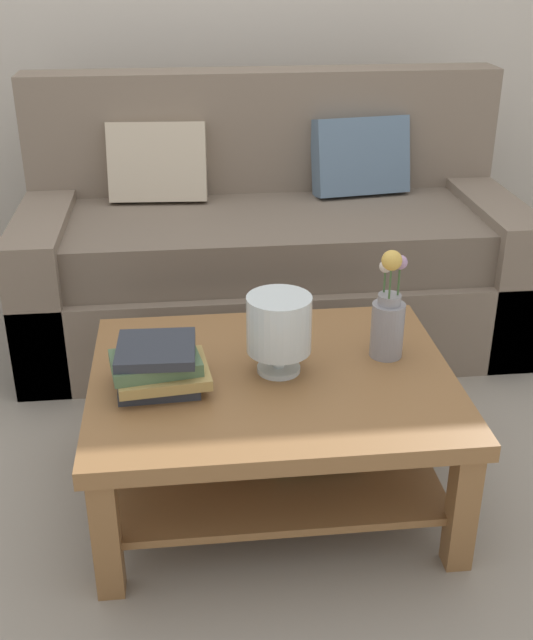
% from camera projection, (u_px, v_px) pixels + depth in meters
% --- Properties ---
extents(ground_plane, '(10.00, 10.00, 0.00)m').
position_uv_depth(ground_plane, '(253.00, 431.00, 2.76)').
color(ground_plane, gray).
extents(couch, '(2.01, 0.90, 1.06)m').
position_uv_depth(couch, '(270.00, 250.00, 3.33)').
color(couch, '#7A6B5B').
rests_on(couch, ground).
extents(coffee_table, '(1.04, 0.84, 0.42)m').
position_uv_depth(coffee_table, '(274.00, 408.00, 2.32)').
color(coffee_table, olive).
rests_on(coffee_table, ground).
extents(book_stack_main, '(0.29, 0.24, 0.13)m').
position_uv_depth(book_stack_main, '(158.00, 367.00, 2.18)').
color(book_stack_main, '#2D333D').
rests_on(book_stack_main, coffee_table).
extents(glass_hurricane_vase, '(0.19, 0.19, 0.23)m').
position_uv_depth(glass_hurricane_vase, '(279.00, 326.00, 2.22)').
color(glass_hurricane_vase, silver).
rests_on(glass_hurricane_vase, coffee_table).
extents(flower_pitcher, '(0.10, 0.11, 0.35)m').
position_uv_depth(flower_pitcher, '(388.00, 317.00, 2.31)').
color(flower_pitcher, gray).
rests_on(flower_pitcher, coffee_table).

